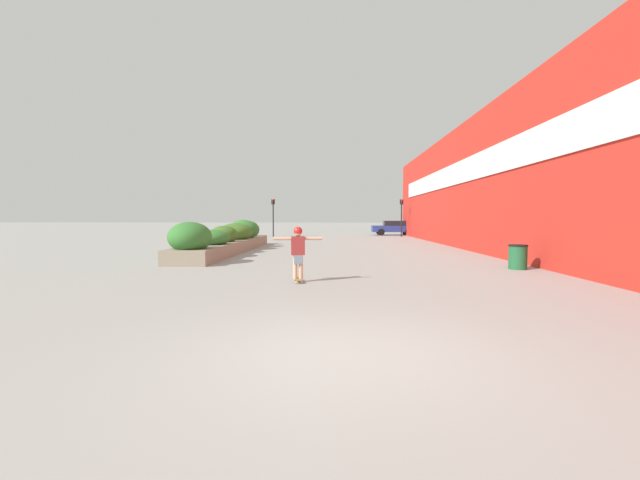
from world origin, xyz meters
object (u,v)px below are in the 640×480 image
(car_leftmost, at_px, (394,227))
(traffic_light_left, at_px, (273,211))
(car_center_left, at_px, (488,226))
(traffic_light_right, at_px, (401,211))
(trash_bin, at_px, (518,257))
(skateboard, at_px, (298,279))
(skateboarder, at_px, (298,247))

(car_leftmost, relative_size, traffic_light_left, 1.25)
(car_center_left, bearing_deg, traffic_light_left, -77.39)
(car_center_left, xyz_separation_m, traffic_light_left, (-20.56, -4.60, 1.45))
(traffic_light_left, distance_m, traffic_light_right, 11.43)
(trash_bin, distance_m, traffic_light_right, 24.27)
(skateboard, xyz_separation_m, traffic_light_left, (-4.55, 26.96, 2.21))
(skateboard, bearing_deg, skateboarder, 0.00)
(trash_bin, relative_size, car_center_left, 0.21)
(skateboard, height_order, skateboarder, skateboarder)
(trash_bin, distance_m, car_leftmost, 27.58)
(trash_bin, height_order, traffic_light_right, traffic_light_right)
(skateboard, xyz_separation_m, trash_bin, (6.91, 3.02, 0.33))
(trash_bin, bearing_deg, skateboard, -156.42)
(skateboard, relative_size, traffic_light_right, 0.22)
(skateboarder, xyz_separation_m, traffic_light_right, (6.88, 27.22, 1.36))
(car_leftmost, xyz_separation_m, traffic_light_left, (-11.25, -3.63, 1.54))
(skateboard, xyz_separation_m, skateboarder, (0.00, 0.00, 0.84))
(skateboarder, xyz_separation_m, traffic_light_left, (-4.55, 26.96, 1.37))
(skateboard, distance_m, car_center_left, 35.40)
(traffic_light_left, relative_size, traffic_light_right, 1.00)
(car_leftmost, bearing_deg, skateboarder, 167.64)
(skateboarder, distance_m, traffic_light_left, 27.38)
(trash_bin, height_order, car_leftmost, car_leftmost)
(skateboarder, bearing_deg, car_leftmost, 68.54)
(skateboarder, bearing_deg, trash_bin, 14.48)
(car_center_left, bearing_deg, skateboarder, -26.89)
(traffic_light_left, bearing_deg, trash_bin, -64.42)
(skateboard, bearing_deg, traffic_light_right, 66.71)
(traffic_light_left, bearing_deg, traffic_light_right, 1.28)
(car_leftmost, xyz_separation_m, traffic_light_right, (0.18, -3.37, 1.53))
(car_center_left, height_order, traffic_light_right, traffic_light_right)
(car_leftmost, height_order, car_center_left, car_center_left)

